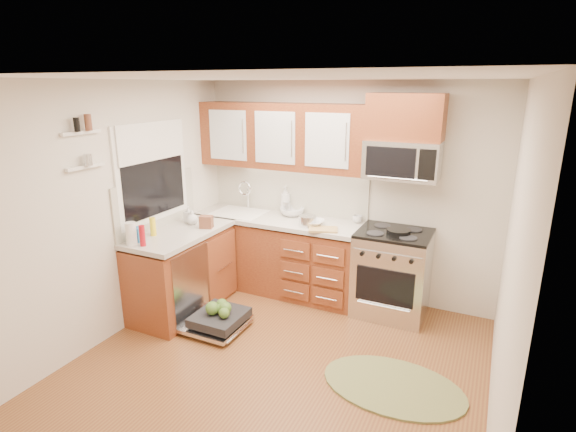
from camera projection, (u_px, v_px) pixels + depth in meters
The scene contains 38 objects.
floor at pixel (277, 366), 4.07m from camera, with size 3.50×3.50×0.00m, color brown.
ceiling at pixel (275, 78), 3.36m from camera, with size 3.50×3.50×0.00m, color white.
wall_back at pixel (344, 192), 5.23m from camera, with size 3.50×0.04×2.50m, color beige.
wall_front at pixel (115, 339), 2.20m from camera, with size 3.50×0.04×2.50m, color beige.
wall_left at pixel (119, 211), 4.44m from camera, with size 0.04×3.50×2.50m, color beige.
wall_right at pixel (510, 272), 2.99m from camera, with size 0.04×3.50×2.50m, color beige.
base_cabinet_back at pixel (278, 256), 5.50m from camera, with size 2.05×0.60×0.85m, color maroon.
base_cabinet_left at pixel (183, 274), 5.00m from camera, with size 0.60×1.25×0.85m, color maroon.
countertop_back at pixel (277, 220), 5.36m from camera, with size 2.07×0.64×0.05m, color #B9B2A9.
countertop_left at pixel (180, 233), 4.86m from camera, with size 0.64×1.27×0.05m, color #B9B2A9.
backsplash_back at pixel (288, 189), 5.53m from camera, with size 2.05×0.02×0.57m, color #B4B1A1.
backsplash_left at pixel (157, 203), 4.90m from camera, with size 0.02×1.25×0.57m, color #B4B1A1.
upper_cabinets at pixel (282, 136), 5.20m from camera, with size 2.05×0.35×0.75m, color maroon, non-canonical shape.
cabinet_over_mw at pixel (406, 117), 4.55m from camera, with size 0.76×0.35×0.47m, color maroon.
range at pixel (392, 273), 4.89m from camera, with size 0.76×0.64×0.95m, color silver, non-canonical shape.
microwave at pixel (402, 160), 4.65m from camera, with size 0.76×0.38×0.40m, color silver, non-canonical shape.
sink at pixel (239, 222), 5.59m from camera, with size 0.62×0.50×0.26m, color white, non-canonical shape.
dishwasher at pixel (217, 320), 4.66m from camera, with size 0.70×0.60×0.20m, color silver, non-canonical shape.
window at pixel (153, 172), 4.78m from camera, with size 0.03×1.05×1.05m, color white, non-canonical shape.
window_blind at pixel (152, 141), 4.68m from camera, with size 0.02×0.96×0.40m, color white.
shelf_upper at pixel (81, 133), 3.90m from camera, with size 0.04×0.40×0.03m, color white.
shelf_lower at pixel (86, 167), 3.98m from camera, with size 0.04×0.40×0.03m, color white.
rug at pixel (393, 386), 3.78m from camera, with size 1.20×0.78×0.02m, color olive, non-canonical shape.
skillet at pixel (398, 232), 4.69m from camera, with size 0.25×0.25×0.05m, color black.
stock_pot at pixel (307, 221), 5.02m from camera, with size 0.20×0.20×0.12m, color silver.
cutting_board at pixel (323, 229), 4.88m from camera, with size 0.31×0.20×0.02m, color #AB8D4E.
canister at pixel (287, 208), 5.50m from camera, with size 0.09×0.09×0.15m, color silver.
paper_towel_roll at pixel (131, 234), 4.42m from camera, with size 0.11×0.11×0.23m, color white.
mustard_bottle at pixel (153, 227), 4.70m from camera, with size 0.06×0.06×0.19m, color yellow.
red_bottle at pixel (142, 236), 4.39m from camera, with size 0.06×0.06×0.21m, color #AB0E19.
wooden_box at pixel (206, 222), 4.95m from camera, with size 0.14×0.10×0.14m, color brown.
blue_carton at pixel (139, 235), 4.51m from camera, with size 0.09×0.06×0.15m, color #2675B5.
bowl_a at pixel (313, 223), 5.05m from camera, with size 0.25×0.25×0.06m, color #999999.
bowl_b at pixel (292, 212), 5.43m from camera, with size 0.29×0.29×0.09m, color #999999.
cup at pixel (357, 219), 5.14m from camera, with size 0.11×0.11×0.09m, color #999999.
soap_bottle_a at pixel (286, 199), 5.52m from camera, with size 0.13×0.13×0.34m, color #999999.
soap_bottle_b at pixel (188, 214), 5.15m from camera, with size 0.09×0.09×0.19m, color #999999.
soap_bottle_c at pixel (192, 217), 5.08m from camera, with size 0.13×0.13×0.16m, color #999999.
Camera 1 is at (1.60, -3.14, 2.45)m, focal length 28.00 mm.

